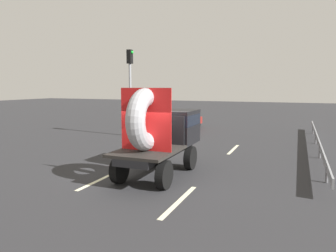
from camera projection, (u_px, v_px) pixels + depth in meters
ground_plane at (147, 177)px, 11.78m from camera, size 120.00×120.00×0.00m
flatbed_truck at (162, 131)px, 12.19m from camera, size 2.02×4.38×3.32m
distant_sedan at (184, 120)px, 24.75m from camera, size 1.79×4.17×1.36m
traffic_light at (130, 80)px, 21.14m from camera, size 0.42×0.36×5.76m
guardrail at (318, 140)px, 16.78m from camera, size 0.10×16.58×0.71m
lane_dash_left_near at (95, 182)px, 11.22m from camera, size 0.16×2.10×0.01m
lane_dash_left_far at (171, 146)px, 17.90m from camera, size 0.16×2.82×0.01m
lane_dash_right_near at (179, 201)px, 9.35m from camera, size 0.16×2.88×0.01m
lane_dash_right_far at (233, 149)px, 16.99m from camera, size 0.16×2.69×0.01m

